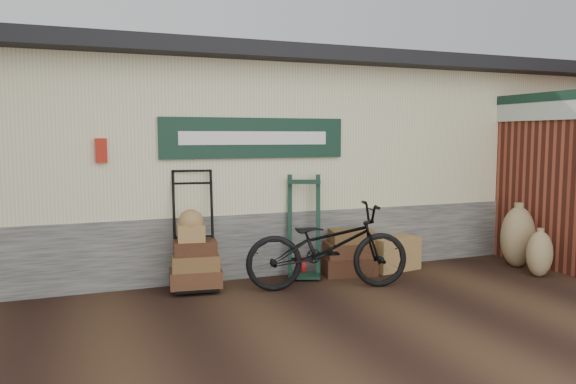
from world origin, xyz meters
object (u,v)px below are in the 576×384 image
at_px(suitcase_stack, 349,252).
at_px(bicycle, 328,242).
at_px(green_barrow, 304,226).
at_px(porter_trolley, 194,229).
at_px(wicker_hamper, 392,253).

height_order(suitcase_stack, bicycle, bicycle).
distance_m(green_barrow, suitcase_stack, 0.77).
xyz_separation_m(porter_trolley, bicycle, (1.60, -0.65, -0.17)).
bearing_deg(suitcase_stack, wicker_hamper, 4.02).
distance_m(porter_trolley, suitcase_stack, 2.26).
bearing_deg(bicycle, porter_trolley, 80.57).
height_order(green_barrow, bicycle, green_barrow).
bearing_deg(green_barrow, wicker_hamper, 19.60).
xyz_separation_m(green_barrow, suitcase_stack, (0.65, -0.11, -0.39)).
height_order(porter_trolley, green_barrow, porter_trolley).
relative_size(porter_trolley, green_barrow, 1.10).
bearing_deg(wicker_hamper, green_barrow, 177.58).
xyz_separation_m(porter_trolley, suitcase_stack, (2.22, -0.07, -0.46)).
height_order(wicker_hamper, bicycle, bicycle).
bearing_deg(wicker_hamper, porter_trolley, 179.66).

